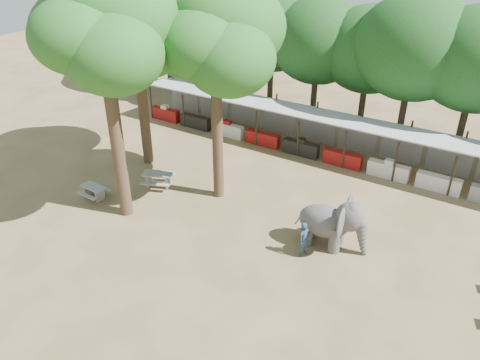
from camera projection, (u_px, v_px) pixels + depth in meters
The scene contains 10 objects.
ground at pixel (197, 276), 19.80m from camera, with size 100.00×100.00×0.00m, color brown.
vendor_stalls at pixel (328, 138), 29.44m from camera, with size 28.00×2.99×2.80m.
yard_tree_left at pixel (135, 25), 25.37m from camera, with size 7.10×6.90×11.02m.
yard_tree_center at pixel (102, 27), 19.79m from camera, with size 7.10×6.90×12.04m.
yard_tree_back at pixel (215, 34), 21.66m from camera, with size 7.10×6.90×11.36m.
backdrop_trees at pixel (365, 51), 31.13m from camera, with size 46.46×5.95×8.33m.
elephant at pixel (333, 222), 21.05m from camera, with size 3.37×2.55×2.54m.
handler at pixel (304, 239), 20.67m from camera, with size 0.61×0.40×1.69m, color #26384C.
picnic_table_near at pixel (94, 190), 25.14m from camera, with size 1.48×1.34×0.71m.
picnic_table_far at pixel (158, 178), 26.19m from camera, with size 2.14×2.06×0.84m.
Camera 1 is at (9.72, -11.96, 13.21)m, focal length 35.00 mm.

